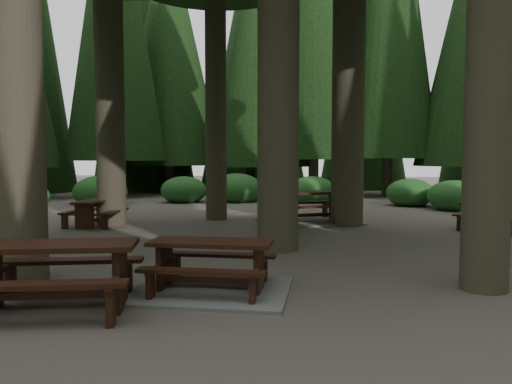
# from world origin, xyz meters

# --- Properties ---
(ground) EXTENTS (80.00, 80.00, 0.00)m
(ground) POSITION_xyz_m (0.00, 0.00, 0.00)
(ground) COLOR #595048
(ground) RESTS_ON ground
(picnic_table_a) EXTENTS (2.21, 1.84, 0.74)m
(picnic_table_a) POSITION_xyz_m (0.15, -3.15, 0.24)
(picnic_table_a) COLOR gray
(picnic_table_a) RESTS_ON ground
(picnic_table_b) EXTENTS (1.36, 1.68, 0.72)m
(picnic_table_b) POSITION_xyz_m (-4.53, 3.12, 0.48)
(picnic_table_b) COLOR black
(picnic_table_b) RESTS_ON ground
(picnic_table_c) EXTENTS (3.30, 3.07, 0.90)m
(picnic_table_c) POSITION_xyz_m (1.32, 4.70, 0.32)
(picnic_table_c) COLOR gray
(picnic_table_c) RESTS_ON ground
(picnic_table_d) EXTENTS (2.03, 2.01, 0.69)m
(picnic_table_d) POSITION_xyz_m (6.07, 3.45, 0.46)
(picnic_table_d) COLOR black
(picnic_table_d) RESTS_ON ground
(picnic_table_e) EXTENTS (2.26, 1.97, 0.85)m
(picnic_table_e) POSITION_xyz_m (-1.58, -4.21, 0.56)
(picnic_table_e) COLOR black
(picnic_table_e) RESTS_ON ground
(shrub_ring) EXTENTS (23.86, 24.64, 1.49)m
(shrub_ring) POSITION_xyz_m (0.70, 0.75, 0.40)
(shrub_ring) COLOR #1F5D22
(shrub_ring) RESTS_ON ground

